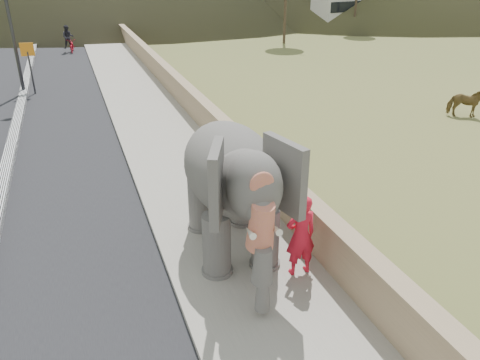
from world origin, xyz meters
name	(u,v)px	position (x,y,z in m)	size (l,w,h in m)	color
ground	(258,294)	(0.00, 0.00, 0.00)	(160.00, 160.00, 0.00)	olive
road	(13,148)	(-5.00, 10.00, 0.01)	(7.00, 120.00, 0.03)	black
median	(12,146)	(-5.00, 10.00, 0.11)	(0.35, 120.00, 0.22)	black
walkway	(158,130)	(0.00, 10.00, 0.07)	(3.00, 120.00, 0.15)	#9E9687
parapet	(200,113)	(1.65, 10.00, 0.55)	(0.30, 120.00, 1.10)	tan
signboard	(29,59)	(-4.50, 17.51, 1.64)	(0.60, 0.08, 2.40)	#2D2D33
cow	(466,103)	(12.14, 7.58, 0.59)	(0.64, 1.40, 1.18)	brown
distant_car	(288,19)	(17.98, 36.87, 0.72)	(1.70, 4.23, 1.44)	#B6B6BD
bus_white	(363,10)	(24.47, 33.92, 1.55)	(2.50, 11.00, 3.10)	beige
bus_orange	(432,10)	(31.07, 32.18, 1.55)	(2.50, 11.00, 3.10)	gold
elephant_and_man	(232,187)	(0.02, 1.57, 1.58)	(2.43, 4.13, 2.87)	#65615B
motorcyclist	(70,42)	(-2.47, 28.88, 0.71)	(0.96, 1.79, 1.83)	maroon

